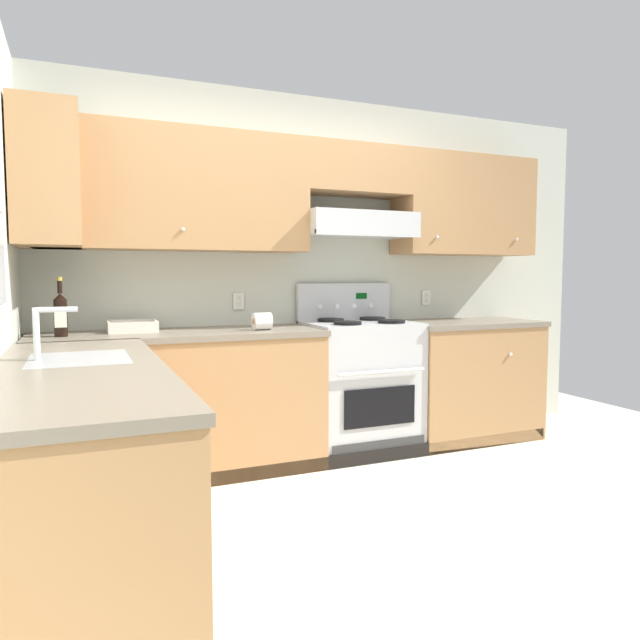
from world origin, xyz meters
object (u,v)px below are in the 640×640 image
stove (360,385)px  paper_towel_roll (262,321)px  bowl (132,328)px  wine_bottle (61,313)px

stove → paper_towel_roll: 0.91m
stove → bowl: stove is taller
stove → paper_towel_roll: stove is taller
wine_bottle → paper_towel_roll: (1.18, -0.07, -0.08)m
bowl → paper_towel_roll: (0.78, -0.21, 0.03)m
bowl → wine_bottle: bearing=-160.9°
wine_bottle → bowl: size_ratio=1.16×
wine_bottle → paper_towel_roll: size_ratio=2.94×
wine_bottle → bowl: (0.40, 0.14, -0.11)m
bowl → paper_towel_roll: bearing=-14.9°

